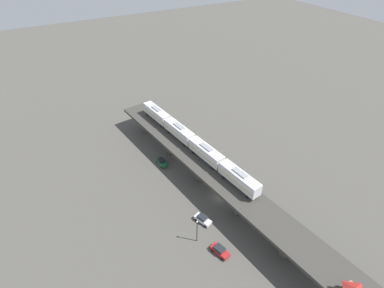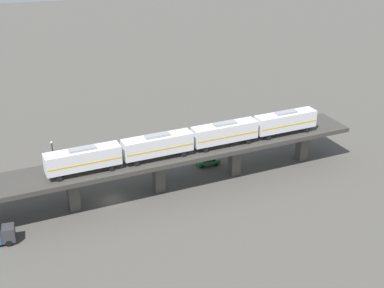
{
  "view_description": "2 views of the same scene",
  "coord_description": "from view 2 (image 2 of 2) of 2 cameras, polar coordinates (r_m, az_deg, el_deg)",
  "views": [
    {
      "loc": [
        33.27,
        44.96,
        58.67
      ],
      "look_at": [
        0.56,
        -14.31,
        8.51
      ],
      "focal_mm": 28.0,
      "sensor_mm": 36.0,
      "label": 1
    },
    {
      "loc": [
        -79.28,
        9.23,
        47.18
      ],
      "look_at": [
        0.56,
        -14.31,
        8.51
      ],
      "focal_mm": 50.0,
      "sensor_mm": 36.0,
      "label": 2
    }
  ],
  "objects": [
    {
      "name": "street_lamp",
      "position": [
        101.0,
        -14.6,
        -1.19
      ],
      "size": [
        0.44,
        0.44,
        6.94
      ],
      "color": "black",
      "rests_on": "ground"
    },
    {
      "name": "street_car_green",
      "position": [
        102.96,
        1.73,
        -1.78
      ],
      "size": [
        2.17,
        4.5,
        1.89
      ],
      "color": "#1E6638",
      "rests_on": "ground"
    },
    {
      "name": "subway_train",
      "position": [
        91.35,
        -0.0,
        0.59
      ],
      "size": [
        9.58,
        49.72,
        4.45
      ],
      "color": "silver",
      "rests_on": "elevated_viaduct"
    },
    {
      "name": "street_car_white",
      "position": [
        98.98,
        -11.94,
        -3.52
      ],
      "size": [
        3.17,
        4.75,
        1.89
      ],
      "color": "silver",
      "rests_on": "ground"
    },
    {
      "name": "street_car_red",
      "position": [
        99.97,
        -17.27,
        -3.86
      ],
      "size": [
        2.93,
        4.72,
        1.89
      ],
      "color": "#AD1E1E",
      "rests_on": "ground"
    },
    {
      "name": "elevated_viaduct",
      "position": [
        89.84,
        -8.6,
        -2.64
      ],
      "size": [
        20.88,
        92.29,
        7.01
      ],
      "color": "#393733",
      "rests_on": "ground"
    },
    {
      "name": "ground_plane",
      "position": [
        92.72,
        -8.46,
        -5.97
      ],
      "size": [
        400.0,
        400.0,
        0.0
      ],
      "primitive_type": "plane",
      "color": "#4C4944"
    }
  ]
}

